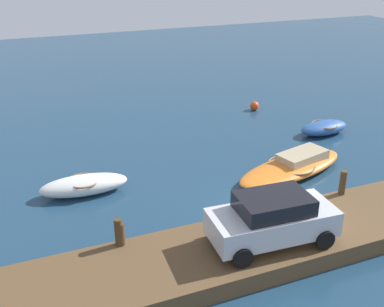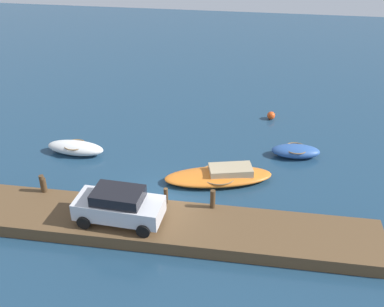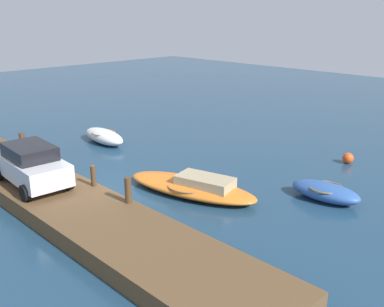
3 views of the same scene
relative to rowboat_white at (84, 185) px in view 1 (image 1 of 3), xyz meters
The scene contains 11 objects.
ground_plane 7.60m from the rowboat_white, 32.79° to the right, with size 84.00×84.00×0.00m, color navy.
dock_platform 8.97m from the rowboat_white, 44.68° to the right, with size 21.06×3.22×0.64m, color brown.
rowboat_white is the anchor object (origin of this frame).
dinghy_blue 13.36m from the rowboat_white, ahead, with size 2.98×1.53×0.72m.
motorboat_orange 9.16m from the rowboat_white, 10.34° to the right, with size 6.30×3.45×0.88m.
mooring_post_west 5.01m from the rowboat_white, 87.01° to the right, with size 0.26×0.26×0.95m, color #47331E.
mooring_post_mid_west 5.00m from the rowboat_white, 86.38° to the right, with size 0.28×0.28×0.78m, color #47331E.
mooring_post_mid_east 8.33m from the rowboat_white, 36.58° to the right, with size 0.21×0.21×0.85m, color #47331E.
mooring_post_east 10.28m from the rowboat_white, 28.86° to the right, with size 0.25×0.25×0.98m, color #47331E.
parked_car 8.27m from the rowboat_white, 53.96° to the right, with size 4.13×2.16×1.68m.
marker_buoy 13.52m from the rowboat_white, 29.66° to the left, with size 0.55×0.55×0.55m, color #E54C19.
Camera 1 is at (-8.63, -13.08, 9.38)m, focal length 43.28 mm.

